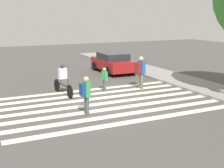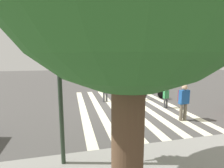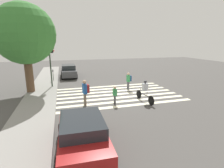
{
  "view_description": "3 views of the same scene",
  "coord_description": "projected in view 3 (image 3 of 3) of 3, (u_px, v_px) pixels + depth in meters",
  "views": [
    {
      "loc": [
        12.86,
        -5.82,
        4.04
      ],
      "look_at": [
        0.54,
        0.06,
        1.02
      ],
      "focal_mm": 50.0,
      "sensor_mm": 36.0,
      "label": 1
    },
    {
      "loc": [
        3.5,
        10.29,
        3.21
      ],
      "look_at": [
        0.89,
        -0.51,
        1.39
      ],
      "focal_mm": 28.0,
      "sensor_mm": 36.0,
      "label": 2
    },
    {
      "loc": [
        -13.64,
        4.39,
        4.38
      ],
      "look_at": [
        -0.13,
        0.54,
        0.96
      ],
      "focal_mm": 28.0,
      "sensor_mm": 36.0,
      "label": 3
    }
  ],
  "objects": [
    {
      "name": "street_tree",
      "position": [
        25.0,
        34.0,
        14.14
      ],
      "size": [
        4.94,
        4.94,
        7.45
      ],
      "color": "brown",
      "rests_on": "ground_plane"
    },
    {
      "name": "pedestrian_adult_blue_shirt",
      "position": [
        129.0,
        80.0,
        16.2
      ],
      "size": [
        0.45,
        0.38,
        1.6
      ],
      "rotation": [
        0.0,
        0.0,
        0.04
      ],
      "color": "#4C4C51",
      "rests_on": "ground_plane"
    },
    {
      "name": "pedestrian_adult_tall_backpack",
      "position": [
        85.0,
        91.0,
        12.13
      ],
      "size": [
        0.53,
        0.46,
        1.82
      ],
      "rotation": [
        0.0,
        0.0,
        0.14
      ],
      "color": "#6B6051",
      "rests_on": "ground_plane"
    },
    {
      "name": "sidewalk_curb",
      "position": [
        39.0,
        100.0,
        13.27
      ],
      "size": [
        36.0,
        2.5,
        0.14
      ],
      "color": "gray",
      "rests_on": "ground_plane"
    },
    {
      "name": "car_parked_dark_suv",
      "position": [
        69.0,
        71.0,
        22.17
      ],
      "size": [
        4.51,
        1.93,
        1.54
      ],
      "rotation": [
        0.0,
        0.0,
        0.01
      ],
      "color": "#4C4C51",
      "rests_on": "ground_plane"
    },
    {
      "name": "crosswalk_stripes",
      "position": [
        118.0,
        94.0,
        14.95
      ],
      "size": [
        6.06,
        10.0,
        0.01
      ],
      "color": "#F2EDCC",
      "rests_on": "ground_plane"
    },
    {
      "name": "parking_meter",
      "position": [
        53.0,
        72.0,
        19.38
      ],
      "size": [
        0.15,
        0.15,
        1.4
      ],
      "color": "#283828",
      "rests_on": "ground_plane"
    },
    {
      "name": "cyclist_far_lane",
      "position": [
        145.0,
        91.0,
        12.88
      ],
      "size": [
        2.34,
        0.43,
        1.63
      ],
      "rotation": [
        0.0,
        0.0,
        0.12
      ],
      "color": "black",
      "rests_on": "ground_plane"
    },
    {
      "name": "car_parked_silver_sedan",
      "position": [
        82.0,
        134.0,
        7.1
      ],
      "size": [
        4.18,
        2.09,
        1.41
      ],
      "rotation": [
        0.0,
        0.0,
        -0.03
      ],
      "color": "maroon",
      "rests_on": "ground_plane"
    },
    {
      "name": "traffic_light",
      "position": [
        51.0,
        56.0,
        16.33
      ],
      "size": [
        0.6,
        0.5,
        4.4
      ],
      "color": "#283828",
      "rests_on": "ground_plane"
    },
    {
      "name": "ground_plane",
      "position": [
        118.0,
        94.0,
        14.95
      ],
      "size": [
        60.0,
        60.0,
        0.0
      ],
      "primitive_type": "plane",
      "color": "#4C4947"
    },
    {
      "name": "pedestrian_child_with_backpack",
      "position": [
        115.0,
        94.0,
        12.5
      ],
      "size": [
        0.39,
        0.25,
        1.3
      ],
      "rotation": [
        0.0,
        0.0,
        3.4
      ],
      "color": "#4C4C51",
      "rests_on": "ground_plane"
    }
  ]
}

